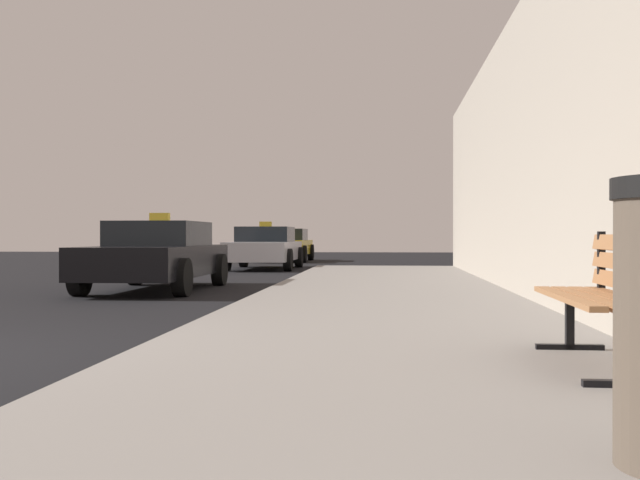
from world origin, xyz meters
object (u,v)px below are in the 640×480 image
(car_silver, at_px, (265,247))
(car_yellow, at_px, (285,245))
(car_black, at_px, (157,255))
(bench, at_px, (609,288))

(car_silver, height_order, car_yellow, car_silver)
(car_black, distance_m, car_silver, 8.97)
(bench, height_order, car_black, car_black)
(car_black, relative_size, car_silver, 1.05)
(bench, relative_size, car_yellow, 0.38)
(bench, height_order, car_yellow, car_yellow)
(car_yellow, bearing_deg, car_silver, 92.28)
(car_black, bearing_deg, car_yellow, -91.17)
(car_silver, bearing_deg, car_black, 86.19)
(bench, bearing_deg, car_black, 124.04)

